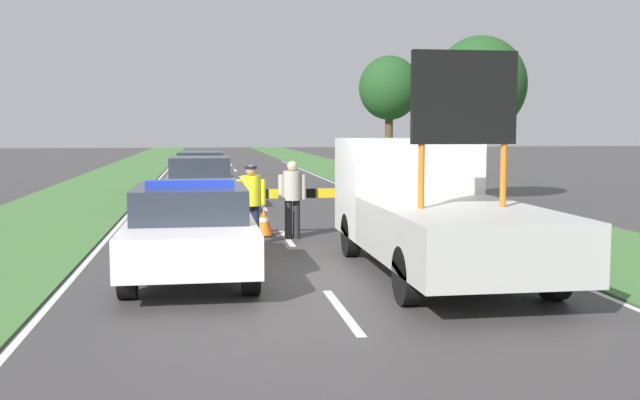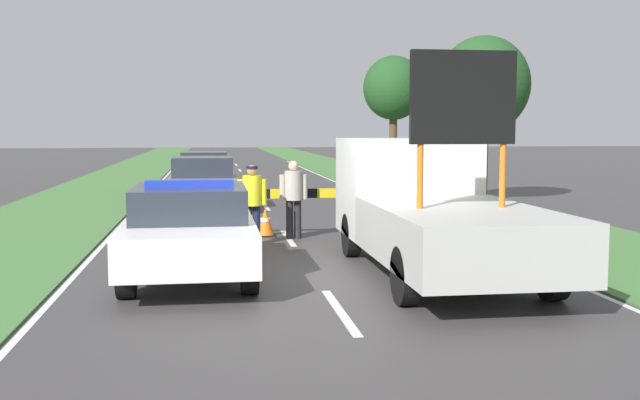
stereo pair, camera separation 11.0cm
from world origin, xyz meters
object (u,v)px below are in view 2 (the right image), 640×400
object	(u,v)px
road_barrier	(294,197)
queued_car_sedan_black	(204,171)
pedestrian_civilian	(294,193)
traffic_cone_centre_front	(434,222)
police_officer	(252,198)
roadside_tree_near_left	(483,86)
police_car	(191,229)
queued_car_suv_grey	(203,182)
traffic_cone_near_police	(265,222)
roadside_tree_near_right	(394,89)
work_truck	(430,207)

from	to	relation	value
road_barrier	queued_car_sedan_black	world-z (taller)	queued_car_sedan_black
pedestrian_civilian	traffic_cone_centre_front	size ratio (longest dim) A/B	2.91
police_officer	roadside_tree_near_left	distance (m)	11.11
queued_car_sedan_black	road_barrier	bearing A→B (deg)	99.44
roadside_tree_near_left	traffic_cone_centre_front	bearing A→B (deg)	-118.14
pedestrian_civilian	queued_car_sedan_black	size ratio (longest dim) A/B	0.37
pedestrian_civilian	traffic_cone_centre_front	distance (m)	3.18
police_car	queued_car_suv_grey	xyz separation A→B (m)	(0.09, 9.92, 0.02)
police_officer	queued_car_sedan_black	world-z (taller)	police_officer
police_officer	traffic_cone_near_police	xyz separation A→B (m)	(0.35, 1.26, -0.64)
roadside_tree_near_left	police_officer	bearing A→B (deg)	-134.64
road_barrier	queued_car_sedan_black	distance (m)	12.13
queued_car_suv_grey	queued_car_sedan_black	xyz separation A→B (m)	(-0.01, 6.18, -0.02)
queued_car_suv_grey	roadside_tree_near_right	world-z (taller)	roadside_tree_near_right
work_truck	road_barrier	distance (m)	4.51
queued_car_sedan_black	police_car	bearing A→B (deg)	89.72
police_car	traffic_cone_centre_front	distance (m)	6.50
queued_car_sedan_black	queued_car_suv_grey	bearing A→B (deg)	90.12
police_car	police_officer	world-z (taller)	police_officer
work_truck	police_officer	xyz separation A→B (m)	(-2.71, 2.98, -0.09)
traffic_cone_near_police	roadside_tree_near_right	size ratio (longest dim) A/B	0.11
traffic_cone_centre_front	queued_car_sedan_black	world-z (taller)	queued_car_sedan_black
pedestrian_civilian	work_truck	bearing A→B (deg)	-43.41
police_officer	pedestrian_civilian	distance (m)	1.20
road_barrier	police_officer	world-z (taller)	police_officer
queued_car_suv_grey	roadside_tree_near_left	bearing A→B (deg)	-175.16
police_officer	traffic_cone_near_police	size ratio (longest dim) A/B	2.59
police_car	work_truck	bearing A→B (deg)	-0.86
traffic_cone_centre_front	queued_car_sedan_black	bearing A→B (deg)	112.55
traffic_cone_near_police	roadside_tree_near_left	bearing A→B (deg)	41.57
pedestrian_civilian	traffic_cone_centre_front	bearing A→B (deg)	24.71
pedestrian_civilian	roadside_tree_near_left	size ratio (longest dim) A/B	0.32
road_barrier	police_officer	distance (m)	1.50
traffic_cone_centre_front	work_truck	bearing A→B (deg)	-107.97
police_officer	queued_car_suv_grey	size ratio (longest dim) A/B	0.38
queued_car_sedan_black	roadside_tree_near_left	world-z (taller)	roadside_tree_near_left
work_truck	traffic_cone_centre_front	world-z (taller)	work_truck
pedestrian_civilian	queued_car_suv_grey	bearing A→B (deg)	128.43
road_barrier	roadside_tree_near_right	world-z (taller)	roadside_tree_near_right
traffic_cone_near_police	roadside_tree_near_right	bearing A→B (deg)	68.10
queued_car_sedan_black	roadside_tree_near_left	xyz separation A→B (m)	(8.61, -5.46, 2.87)
police_officer	traffic_cone_centre_front	xyz separation A→B (m)	(4.00, 0.99, -0.67)
work_truck	road_barrier	world-z (taller)	work_truck
pedestrian_civilian	queued_car_suv_grey	distance (m)	6.45
police_car	traffic_cone_centre_front	world-z (taller)	police_car
work_truck	roadside_tree_near_left	bearing A→B (deg)	-112.96
queued_car_suv_grey	queued_car_sedan_black	bearing A→B (deg)	-89.88
police_officer	traffic_cone_centre_front	bearing A→B (deg)	-139.11
pedestrian_civilian	roadside_tree_near_right	bearing A→B (deg)	91.11
queued_car_sedan_black	roadside_tree_near_left	bearing A→B (deg)	147.64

